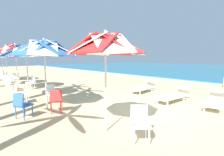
{
  "coord_description": "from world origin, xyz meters",
  "views": [
    {
      "loc": [
        3.86,
        -5.04,
        2.01
      ],
      "look_at": [
        -2.19,
        0.51,
        1.0
      ],
      "focal_mm": 26.66,
      "sensor_mm": 36.0,
      "label": 1
    }
  ],
  "objects_px": {
    "beach_umbrella_3": "(15,50)",
    "plastic_chair_7": "(9,82)",
    "plastic_chair_10": "(2,75)",
    "beach_umbrella_5": "(2,55)",
    "plastic_chair_11": "(5,77)",
    "plastic_chair_5": "(10,84)",
    "plastic_chair_3": "(52,93)",
    "sun_lounger_0": "(215,100)",
    "beach_umbrella_0": "(105,46)",
    "plastic_chair_4": "(19,93)",
    "sun_lounger_1": "(174,95)",
    "beach_umbrella_2": "(26,52)",
    "plastic_chair_0": "(140,121)",
    "plastic_chair_6": "(31,82)",
    "beach_umbrella_1": "(44,49)",
    "beach_umbrella_4": "(6,53)",
    "plastic_chair_2": "(56,99)",
    "plastic_chair_8": "(16,78)",
    "plastic_chair_1": "(22,104)",
    "sun_lounger_2": "(144,87)"
  },
  "relations": [
    {
      "from": "beach_umbrella_3",
      "to": "plastic_chair_7",
      "type": "distance_m",
      "value": 2.05
    },
    {
      "from": "beach_umbrella_3",
      "to": "plastic_chair_10",
      "type": "xyz_separation_m",
      "value": [
        -6.05,
        0.12,
        -1.99
      ]
    },
    {
      "from": "beach_umbrella_5",
      "to": "plastic_chair_11",
      "type": "relative_size",
      "value": 2.98
    },
    {
      "from": "plastic_chair_5",
      "to": "plastic_chair_3",
      "type": "bearing_deg",
      "value": 11.06
    },
    {
      "from": "plastic_chair_11",
      "to": "sun_lounger_0",
      "type": "height_order",
      "value": "plastic_chair_11"
    },
    {
      "from": "beach_umbrella_0",
      "to": "plastic_chair_4",
      "type": "height_order",
      "value": "beach_umbrella_0"
    },
    {
      "from": "plastic_chair_5",
      "to": "beach_umbrella_5",
      "type": "distance_m",
      "value": 5.77
    },
    {
      "from": "beach_umbrella_3",
      "to": "sun_lounger_1",
      "type": "relative_size",
      "value": 1.31
    },
    {
      "from": "plastic_chair_10",
      "to": "sun_lounger_1",
      "type": "distance_m",
      "value": 14.57
    },
    {
      "from": "plastic_chair_4",
      "to": "plastic_chair_11",
      "type": "xyz_separation_m",
      "value": [
        -7.54,
        0.79,
        0.0
      ]
    },
    {
      "from": "plastic_chair_7",
      "to": "sun_lounger_1",
      "type": "bearing_deg",
      "value": 31.2
    },
    {
      "from": "plastic_chair_3",
      "to": "beach_umbrella_2",
      "type": "distance_m",
      "value": 2.47
    },
    {
      "from": "plastic_chair_0",
      "to": "plastic_chair_6",
      "type": "relative_size",
      "value": 1.0
    },
    {
      "from": "beach_umbrella_3",
      "to": "plastic_chair_5",
      "type": "xyz_separation_m",
      "value": [
        0.43,
        -0.48,
        -1.99
      ]
    },
    {
      "from": "beach_umbrella_1",
      "to": "beach_umbrella_4",
      "type": "bearing_deg",
      "value": 178.9
    },
    {
      "from": "beach_umbrella_5",
      "to": "plastic_chair_10",
      "type": "relative_size",
      "value": 2.98
    },
    {
      "from": "plastic_chair_4",
      "to": "plastic_chair_6",
      "type": "bearing_deg",
      "value": 155.67
    },
    {
      "from": "beach_umbrella_0",
      "to": "plastic_chair_5",
      "type": "bearing_deg",
      "value": -174.53
    },
    {
      "from": "plastic_chair_2",
      "to": "plastic_chair_3",
      "type": "xyz_separation_m",
      "value": [
        -1.26,
        0.38,
        0.0
      ]
    },
    {
      "from": "beach_umbrella_4",
      "to": "plastic_chair_8",
      "type": "height_order",
      "value": "beach_umbrella_4"
    },
    {
      "from": "beach_umbrella_3",
      "to": "plastic_chair_4",
      "type": "bearing_deg",
      "value": -12.1
    },
    {
      "from": "beach_umbrella_1",
      "to": "plastic_chair_8",
      "type": "height_order",
      "value": "beach_umbrella_1"
    },
    {
      "from": "beach_umbrella_3",
      "to": "sun_lounger_0",
      "type": "bearing_deg",
      "value": 27.79
    },
    {
      "from": "plastic_chair_7",
      "to": "beach_umbrella_4",
      "type": "xyz_separation_m",
      "value": [
        -2.14,
        0.3,
        1.84
      ]
    },
    {
      "from": "beach_umbrella_3",
      "to": "beach_umbrella_5",
      "type": "height_order",
      "value": "beach_umbrella_3"
    },
    {
      "from": "plastic_chair_8",
      "to": "beach_umbrella_5",
      "type": "xyz_separation_m",
      "value": [
        -2.38,
        -0.42,
        1.75
      ]
    },
    {
      "from": "plastic_chair_1",
      "to": "plastic_chair_4",
      "type": "height_order",
      "value": "same"
    },
    {
      "from": "plastic_chair_2",
      "to": "plastic_chair_7",
      "type": "relative_size",
      "value": 1.0
    },
    {
      "from": "plastic_chair_5",
      "to": "beach_umbrella_4",
      "type": "height_order",
      "value": "beach_umbrella_4"
    },
    {
      "from": "plastic_chair_4",
      "to": "plastic_chair_11",
      "type": "distance_m",
      "value": 7.58
    },
    {
      "from": "plastic_chair_7",
      "to": "sun_lounger_0",
      "type": "bearing_deg",
      "value": 28.7
    },
    {
      "from": "plastic_chair_11",
      "to": "plastic_chair_0",
      "type": "bearing_deg",
      "value": 2.11
    },
    {
      "from": "plastic_chair_5",
      "to": "sun_lounger_2",
      "type": "bearing_deg",
      "value": 47.96
    },
    {
      "from": "beach_umbrella_2",
      "to": "plastic_chair_5",
      "type": "xyz_separation_m",
      "value": [
        -2.37,
        -0.3,
        -1.79
      ]
    },
    {
      "from": "beach_umbrella_4",
      "to": "plastic_chair_4",
      "type": "bearing_deg",
      "value": -6.49
    },
    {
      "from": "plastic_chair_0",
      "to": "beach_umbrella_2",
      "type": "bearing_deg",
      "value": -173.62
    },
    {
      "from": "plastic_chair_4",
      "to": "plastic_chair_5",
      "type": "distance_m",
      "value": 3.12
    },
    {
      "from": "beach_umbrella_1",
      "to": "plastic_chair_10",
      "type": "relative_size",
      "value": 3.14
    },
    {
      "from": "plastic_chair_7",
      "to": "beach_umbrella_4",
      "type": "relative_size",
      "value": 0.32
    },
    {
      "from": "plastic_chair_7",
      "to": "beach_umbrella_5",
      "type": "bearing_deg",
      "value": 174.36
    },
    {
      "from": "plastic_chair_3",
      "to": "beach_umbrella_4",
      "type": "distance_m",
      "value": 7.17
    },
    {
      "from": "plastic_chair_0",
      "to": "beach_umbrella_4",
      "type": "relative_size",
      "value": 0.32
    },
    {
      "from": "beach_umbrella_2",
      "to": "beach_umbrella_3",
      "type": "height_order",
      "value": "beach_umbrella_3"
    },
    {
      "from": "plastic_chair_4",
      "to": "sun_lounger_0",
      "type": "relative_size",
      "value": 0.39
    },
    {
      "from": "sun_lounger_1",
      "to": "sun_lounger_2",
      "type": "bearing_deg",
      "value": 161.79
    },
    {
      "from": "beach_umbrella_0",
      "to": "plastic_chair_1",
      "type": "height_order",
      "value": "beach_umbrella_0"
    },
    {
      "from": "plastic_chair_2",
      "to": "plastic_chair_5",
      "type": "height_order",
      "value": "same"
    },
    {
      "from": "plastic_chair_4",
      "to": "plastic_chair_0",
      "type": "bearing_deg",
      "value": 13.01
    },
    {
      "from": "plastic_chair_0",
      "to": "plastic_chair_5",
      "type": "height_order",
      "value": "same"
    },
    {
      "from": "plastic_chair_4",
      "to": "sun_lounger_0",
      "type": "xyz_separation_m",
      "value": [
        5.87,
        5.72,
        -0.22
      ]
    }
  ]
}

